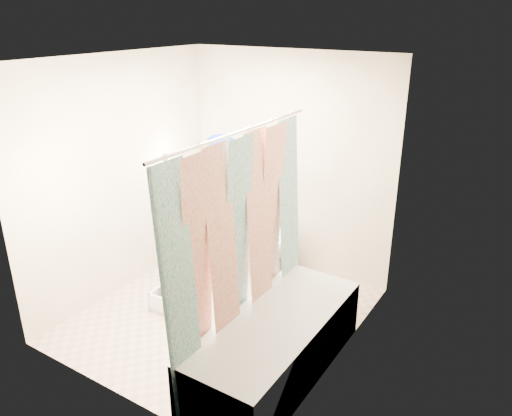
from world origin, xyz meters
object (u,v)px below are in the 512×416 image
Objects in this scene: plumber at (218,207)px; cleaning_caddy at (170,301)px; bathtub at (276,344)px; toilet at (274,237)px.

plumber reaches higher than cleaning_caddy.
bathtub reaches higher than cleaning_caddy.
toilet is 2.37× the size of cleaning_caddy.
bathtub is at bearing -15.42° from cleaning_caddy.
toilet is 1.37m from cleaning_caddy.
bathtub is at bearing -83.51° from toilet.
cleaning_caddy is at bearing 170.16° from bathtub.
cleaning_caddy is at bearing -18.73° from plumber.
cleaning_caddy is (-0.45, -1.25, -0.32)m from toilet.
plumber is at bearing -164.12° from toilet.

